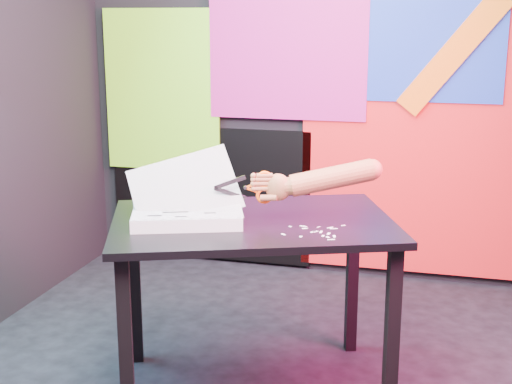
# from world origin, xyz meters

# --- Properties ---
(room) EXTENTS (3.01, 3.01, 2.71)m
(room) POSITION_xyz_m (0.00, 0.00, 1.35)
(room) COLOR #23232A
(room) RESTS_ON ground
(backdrop) EXTENTS (2.88, 0.05, 2.08)m
(backdrop) POSITION_xyz_m (0.06, 1.46, 0.96)
(backdrop) COLOR red
(backdrop) RESTS_ON ground
(work_table) EXTENTS (1.32, 1.10, 0.75)m
(work_table) POSITION_xyz_m (-0.06, -0.04, 0.65)
(work_table) COLOR black
(work_table) RESTS_ON ground
(printout_stack) EXTENTS (0.53, 0.44, 0.32)m
(printout_stack) POSITION_xyz_m (-0.30, -0.14, 0.78)
(printout_stack) COLOR white
(printout_stack) RESTS_ON work_table
(scissors) EXTENTS (0.23, 0.08, 0.13)m
(scissors) POSITION_xyz_m (-0.02, -0.05, 0.89)
(scissors) COLOR #B0B0B0
(scissors) RESTS_ON printout_stack
(hand_forearm) EXTENTS (0.49, 0.20, 0.17)m
(hand_forearm) POSITION_xyz_m (0.21, 0.02, 0.92)
(hand_forearm) COLOR #9F643E
(hand_forearm) RESTS_ON work_table
(paper_clippings) EXTENTS (0.22, 0.21, 0.00)m
(paper_clippings) POSITION_xyz_m (0.23, -0.15, 0.75)
(paper_clippings) COLOR silver
(paper_clippings) RESTS_ON work_table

